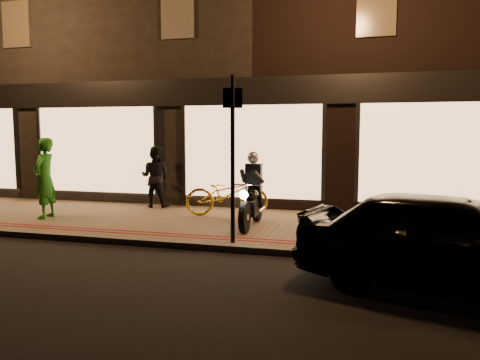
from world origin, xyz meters
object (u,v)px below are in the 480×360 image
sign_post (233,150)px  person_green (45,178)px  motorcycle (252,198)px  bicycle_gold (227,194)px  parked_car (450,242)px

sign_post → person_green: 5.07m
motorcycle → bicycle_gold: motorcycle is taller
bicycle_gold → parked_car: bearing=-152.6°
bicycle_gold → parked_car: (4.29, -4.08, 0.05)m
person_green → parked_car: size_ratio=0.46×
bicycle_gold → person_green: person_green is taller
motorcycle → bicycle_gold: 1.41m
parked_car → person_green: bearing=87.9°
motorcycle → parked_car: size_ratio=0.48×
sign_post → bicycle_gold: sign_post is taller
sign_post → parked_car: size_ratio=0.74×
person_green → parked_car: person_green is taller
motorcycle → parked_car: bearing=-42.9°
parked_car → bicycle_gold: bearing=62.1°
sign_post → bicycle_gold: size_ratio=1.52×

